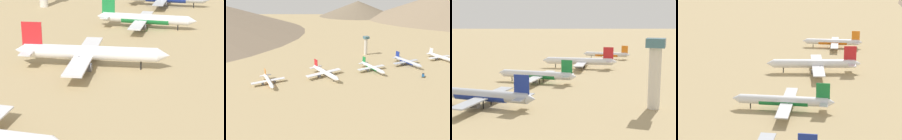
{
  "view_description": "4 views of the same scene",
  "coord_description": "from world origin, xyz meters",
  "views": [
    {
      "loc": [
        39.38,
        -187.24,
        48.79
      ],
      "look_at": [
        5.71,
        -70.04,
        4.72
      ],
      "focal_mm": 68.23,
      "sensor_mm": 36.0,
      "label": 1
    },
    {
      "loc": [
        194.96,
        -137.65,
        85.9
      ],
      "look_at": [
        -4.49,
        -41.48,
        6.15
      ],
      "focal_mm": 33.37,
      "sensor_mm": 36.0,
      "label": 2
    },
    {
      "loc": [
        -76.12,
        171.95,
        36.67
      ],
      "look_at": [
        -6.62,
        -22.01,
        4.14
      ],
      "focal_mm": 54.97,
      "sensor_mm": 36.0,
      "label": 3
    },
    {
      "loc": [
        -33.17,
        188.7,
        76.99
      ],
      "look_at": [
        6.02,
        -45.36,
        4.42
      ],
      "focal_mm": 73.5,
      "sensor_mm": 36.0,
      "label": 4
    }
  ],
  "objects": [
    {
      "name": "ground_plane",
      "position": [
        0.0,
        0.0,
        0.0
      ],
      "size": [
        1800.0,
        1800.0,
        0.0
      ],
      "primitive_type": "plane",
      "color": "tan"
    },
    {
      "name": "parked_jet_1",
      "position": [
        -6.36,
        -57.08,
        5.18
      ],
      "size": [
        53.27,
        43.54,
        15.39
      ],
      "color": "white",
      "rests_on": "ground"
    },
    {
      "name": "parked_jet_0",
      "position": [
        -11.97,
        -116.56,
        3.95
      ],
      "size": [
        41.13,
        33.4,
        11.86
      ],
      "color": "white",
      "rests_on": "ground"
    },
    {
      "name": "parked_jet_2",
      "position": [
        0.74,
        1.27,
        4.46
      ],
      "size": [
        46.47,
        37.71,
        13.41
      ],
      "color": "silver",
      "rests_on": "ground"
    }
  ]
}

